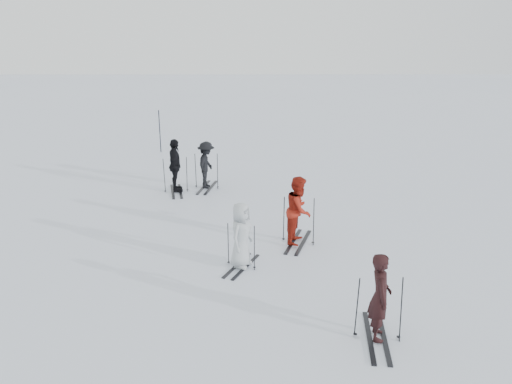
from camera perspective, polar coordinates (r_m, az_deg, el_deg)
ground at (r=13.99m, az=0.01°, el=-5.15°), size 120.00×120.00×0.00m
skier_near_dark at (r=9.51m, az=13.97°, el=-11.67°), size 0.47×0.65×1.67m
skier_red at (r=13.34m, az=4.93°, el=-2.16°), size 0.93×1.05×1.83m
skier_grey at (r=11.96m, az=-1.72°, el=-5.05°), size 0.78×0.92×1.60m
skier_uphill_left at (r=17.90m, az=-9.23°, el=2.92°), size 0.67×1.18×1.89m
skier_uphill_far at (r=18.25m, az=-5.69°, el=3.03°), size 0.80×1.18×1.70m
skis_near_dark at (r=9.60m, az=13.89°, el=-12.67°), size 1.86×1.14×1.29m
skis_red at (r=13.42m, az=4.90°, el=-3.15°), size 2.03×1.47×1.33m
skis_grey at (r=12.05m, az=-1.71°, el=-6.07°), size 1.75×1.38×1.13m
skis_uphill_left at (r=17.98m, az=-9.18°, el=2.00°), size 1.93×1.27×1.30m
skis_uphill_far at (r=18.30m, az=-5.68°, el=2.49°), size 1.97×1.25×1.34m
piste_marker at (r=24.37m, az=-10.94°, el=6.84°), size 0.06×0.06×2.01m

